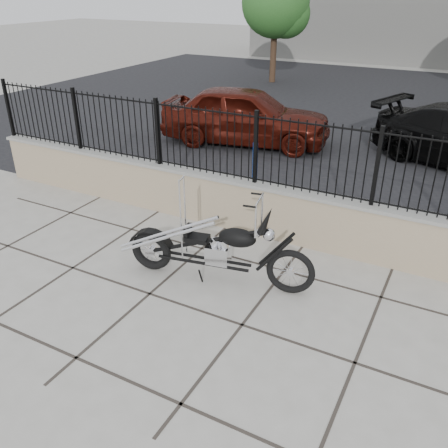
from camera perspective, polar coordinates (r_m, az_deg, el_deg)
ground_plane at (r=6.42m, az=2.18°, el=-12.05°), size 90.00×90.00×0.00m
parking_lot at (r=17.62m, az=20.78°, el=12.03°), size 30.00×30.00×0.00m
retaining_wall at (r=8.15m, az=9.99°, el=0.63°), size 14.00×0.36×0.96m
iron_fence at (r=7.74m, az=10.63°, el=7.81°), size 14.00×0.08×1.20m
chopper_motorcycle at (r=6.87m, az=-1.18°, el=-1.00°), size 2.77×0.98×1.64m
car_red at (r=13.41m, az=2.63°, el=12.94°), size 4.91×2.73×1.58m
bollard_a at (r=10.59m, az=3.75°, el=7.25°), size 0.14×0.14×0.95m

